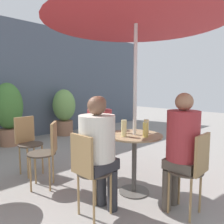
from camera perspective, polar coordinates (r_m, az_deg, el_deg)
The scene contains 18 objects.
ground_plane at distance 2.76m, azimuth 5.40°, elevation -22.36°, with size 20.00×20.00×0.00m, color gray.
storefront_wall at distance 5.95m, azimuth -26.50°, elevation 7.47°, with size 10.00×0.06×3.00m.
cafe_table_near at distance 2.78m, azimuth 5.87°, elevation -9.67°, with size 0.69×0.69×0.75m.
bistro_chair_0 at distance 3.28m, azimuth -4.70°, elevation -7.52°, with size 0.37×0.37×0.88m.
bistro_chair_1 at distance 2.27m, azimuth -6.23°, elevation -14.08°, with size 0.37×0.37×0.88m.
bistro_chair_2 at distance 2.43m, azimuth 20.48°, elevation -13.07°, with size 0.37×0.37×0.88m.
bistro_chair_3 at distance 3.63m, azimuth -21.19°, elevation -6.60°, with size 0.37×0.38×0.88m.
bistro_chair_4 at distance 3.02m, azimuth -16.42°, elevation -9.01°, with size 0.42×0.42×0.88m.
seated_person_0 at distance 3.14m, azimuth -3.03°, elevation -4.72°, with size 0.35×0.36×1.21m.
seated_person_1 at distance 2.29m, azimuth -3.61°, elevation -8.60°, with size 0.39×0.38×1.24m.
seated_person_2 at distance 2.42m, azimuth 17.69°, elevation -7.54°, with size 0.34×0.35×1.28m.
beer_glass_0 at distance 2.60m, azimuth 3.12°, elevation -4.25°, with size 0.07×0.07×0.20m.
beer_glass_1 at distance 2.61m, azimuth 8.77°, elevation -4.55°, with size 0.07×0.07×0.18m.
beer_glass_2 at distance 2.81m, azimuth 8.95°, elevation -3.75°, with size 0.06×0.06×0.18m.
beer_glass_3 at distance 2.81m, azimuth 2.98°, elevation -3.82°, with size 0.06×0.06×0.16m.
potted_plant_1 at distance 5.47m, azimuth -25.46°, elevation 0.40°, with size 0.64×0.64×1.43m.
potted_plant_2 at distance 6.20m, azimuth -12.38°, elevation 0.59°, with size 0.62×0.62×1.27m.
umbrella at distance 2.81m, azimuth 6.30°, elevation 24.67°, with size 2.17×2.17×2.35m.
Camera 1 is at (-1.86, -1.55, 1.33)m, focal length 35.00 mm.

